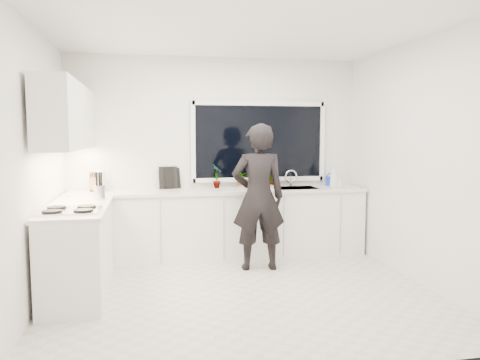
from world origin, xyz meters
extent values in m
cube|color=beige|center=(0.00, 0.00, -0.01)|extent=(4.00, 3.50, 0.02)
cube|color=white|center=(0.00, 1.76, 1.35)|extent=(4.00, 0.02, 2.70)
cube|color=white|center=(-2.01, 0.00, 1.35)|extent=(0.02, 3.50, 2.70)
cube|color=white|center=(2.01, 0.00, 1.35)|extent=(0.02, 3.50, 2.70)
cube|color=white|center=(0.00, 0.00, 2.71)|extent=(4.00, 3.50, 0.02)
cube|color=black|center=(0.60, 1.73, 1.55)|extent=(1.80, 0.02, 1.00)
cube|color=white|center=(0.00, 1.45, 0.44)|extent=(3.92, 0.58, 0.88)
cube|color=white|center=(-1.67, 0.35, 0.44)|extent=(0.58, 1.60, 0.88)
cube|color=silver|center=(0.00, 1.44, 0.90)|extent=(3.94, 0.62, 0.04)
cube|color=silver|center=(-1.67, 0.35, 0.90)|extent=(0.62, 1.60, 0.04)
cube|color=white|center=(-1.79, 0.70, 1.85)|extent=(0.34, 2.10, 0.70)
cube|color=silver|center=(1.05, 1.45, 0.87)|extent=(0.58, 0.42, 0.14)
cylinder|color=silver|center=(1.05, 1.65, 1.03)|extent=(0.03, 0.03, 0.22)
cube|color=black|center=(-1.69, 0.00, 0.94)|extent=(0.56, 0.48, 0.03)
imported|color=black|center=(0.37, 0.82, 0.89)|extent=(0.68, 0.47, 1.78)
cube|color=silver|center=(0.53, 1.42, 0.94)|extent=(0.54, 0.43, 0.03)
cube|color=red|center=(0.53, 1.42, 0.95)|extent=(0.49, 0.38, 0.01)
cylinder|color=#1337BB|center=(1.63, 1.61, 0.98)|extent=(0.16, 0.16, 0.13)
cylinder|color=silver|center=(-1.54, 1.55, 1.05)|extent=(0.13, 0.13, 0.26)
cube|color=brown|center=(-1.62, 1.59, 1.03)|extent=(0.13, 0.11, 0.22)
cylinder|color=silver|center=(-1.49, 0.80, 1.00)|extent=(0.15, 0.15, 0.16)
cube|color=black|center=(-0.62, 1.69, 1.06)|extent=(0.21, 0.10, 0.28)
cube|color=black|center=(-0.67, 1.69, 1.07)|extent=(0.25, 0.05, 0.30)
imported|color=#26662D|center=(-0.02, 1.61, 1.09)|extent=(0.14, 0.19, 0.33)
imported|color=#26662D|center=(0.33, 1.61, 1.05)|extent=(0.27, 0.29, 0.27)
imported|color=#26662D|center=(0.75, 1.61, 1.05)|extent=(0.17, 0.17, 0.27)
imported|color=#D8BF66|center=(1.55, 1.30, 1.08)|extent=(0.13, 0.13, 0.32)
imported|color=#D8BF66|center=(1.61, 1.30, 1.02)|extent=(0.12, 0.12, 0.20)
camera|label=1|loc=(-0.96, -4.67, 1.67)|focal=35.00mm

